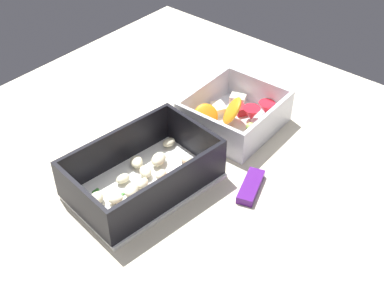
{
  "coord_description": "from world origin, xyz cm",
  "views": [
    {
      "loc": [
        45.84,
        40.01,
        54.3
      ],
      "look_at": [
        -1.46,
        0.26,
        4.0
      ],
      "focal_mm": 47.95,
      "sensor_mm": 36.0,
      "label": 1
    }
  ],
  "objects": [
    {
      "name": "table_surface",
      "position": [
        0.0,
        0.0,
        1.0
      ],
      "size": [
        80.0,
        80.0,
        2.0
      ],
      "primitive_type": "cube",
      "color": "beige",
      "rests_on": "ground"
    },
    {
      "name": "candy_bar",
      "position": [
        -0.78,
        11.98,
        2.6
      ],
      "size": [
        7.4,
        4.53,
        1.2
      ],
      "primitive_type": "cube",
      "rotation": [
        0.0,
        0.0,
        0.33
      ],
      "color": "#51197A",
      "rests_on": "table_surface"
    },
    {
      "name": "fruit_bowl",
      "position": [
        -11.87,
        1.02,
        4.02
      ],
      "size": [
        15.45,
        13.9,
        5.73
      ],
      "rotation": [
        0.0,
        0.0,
        0.03
      ],
      "color": "white",
      "rests_on": "table_surface"
    },
    {
      "name": "pasta_container",
      "position": [
        8.73,
        -0.23,
        4.14
      ],
      "size": [
        22.32,
        15.51,
        6.74
      ],
      "rotation": [
        0.0,
        0.0,
        -0.12
      ],
      "color": "white",
      "rests_on": "table_surface"
    }
  ]
}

